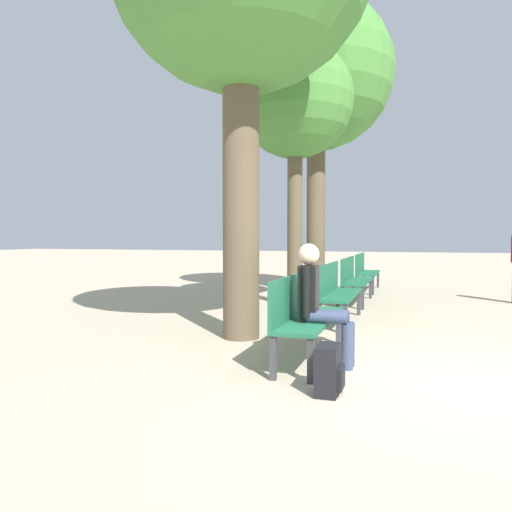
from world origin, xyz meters
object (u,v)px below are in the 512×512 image
(tree_row_1, at_px, (295,103))
(bench_row_1, at_px, (335,288))
(tree_row_2, at_px, (316,75))
(bench_row_2, at_px, (353,276))
(bench_row_0, at_px, (302,310))
(bench_row_3, at_px, (364,269))
(person_seated, at_px, (319,301))
(backpack, at_px, (329,370))

(tree_row_1, bearing_deg, bench_row_1, -57.02)
(tree_row_2, bearing_deg, bench_row_2, -51.90)
(bench_row_0, distance_m, bench_row_2, 4.87)
(bench_row_0, xyz_separation_m, tree_row_2, (-1.02, 6.18, 4.55))
(bench_row_3, distance_m, person_seated, 7.55)
(bench_row_0, relative_size, backpack, 4.42)
(bench_row_1, relative_size, tree_row_1, 0.37)
(bench_row_2, bearing_deg, person_seated, -87.36)
(bench_row_1, xyz_separation_m, tree_row_2, (-1.02, 3.74, 4.55))
(bench_row_1, bearing_deg, bench_row_3, 90.00)
(bench_row_0, xyz_separation_m, person_seated, (0.24, -0.23, 0.14))
(person_seated, bearing_deg, bench_row_2, 92.64)
(bench_row_2, distance_m, tree_row_2, 4.84)
(bench_row_3, xyz_separation_m, tree_row_1, (-1.02, -3.30, 3.38))
(bench_row_0, distance_m, tree_row_1, 5.34)
(bench_row_3, bearing_deg, bench_row_0, -90.00)
(bench_row_0, relative_size, tree_row_1, 0.37)
(bench_row_2, height_order, tree_row_1, tree_row_1)
(bench_row_1, relative_size, tree_row_2, 0.27)
(bench_row_1, bearing_deg, person_seated, -84.96)
(bench_row_0, distance_m, person_seated, 0.36)
(bench_row_3, bearing_deg, tree_row_1, -107.22)
(bench_row_0, bearing_deg, bench_row_1, 90.00)
(bench_row_2, xyz_separation_m, person_seated, (0.24, -5.11, 0.14))
(bench_row_3, bearing_deg, person_seated, -88.21)
(tree_row_1, height_order, tree_row_2, tree_row_2)
(bench_row_0, height_order, bench_row_3, same)
(tree_row_2, bearing_deg, person_seated, -78.90)
(bench_row_1, bearing_deg, bench_row_0, -90.00)
(bench_row_1, height_order, tree_row_2, tree_row_2)
(bench_row_1, height_order, tree_row_1, tree_row_1)
(tree_row_2, bearing_deg, tree_row_1, -90.00)
(bench_row_3, relative_size, backpack, 4.42)
(person_seated, bearing_deg, bench_row_3, 91.79)
(bench_row_0, bearing_deg, bench_row_3, 90.00)
(person_seated, xyz_separation_m, backpack, (0.25, -0.91, -0.48))
(bench_row_3, distance_m, tree_row_1, 4.83)
(tree_row_2, bearing_deg, bench_row_1, -74.72)
(bench_row_2, relative_size, tree_row_2, 0.27)
(bench_row_1, relative_size, bench_row_2, 1.00)
(bench_row_2, bearing_deg, backpack, -85.39)
(person_seated, distance_m, backpack, 1.06)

